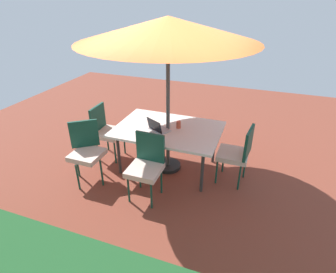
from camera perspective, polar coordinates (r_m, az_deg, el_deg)
ground_plane at (r=4.85m, az=-0.00°, el=-6.47°), size 10.00×10.00×0.02m
dining_table at (r=4.49m, az=-0.00°, el=1.14°), size 1.70×1.18×0.76m
patio_umbrella at (r=4.03m, az=-0.00°, el=21.27°), size 2.59×2.59×2.45m
chair_west at (r=4.34m, az=14.22°, el=-3.16°), size 0.49×0.48×0.98m
chair_east at (r=5.02m, az=-12.75°, el=1.44°), size 0.46×0.46×0.98m
chair_northeast at (r=4.47m, az=-16.65°, el=-2.59°), size 0.58×0.58×0.98m
chair_north at (r=3.94m, az=-4.53°, el=-5.77°), size 0.46×0.47×0.98m
laptop at (r=4.37m, az=-2.14°, el=1.79°), size 0.40×0.37×0.21m
cup at (r=4.45m, az=2.21°, el=2.48°), size 0.07×0.07×0.12m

